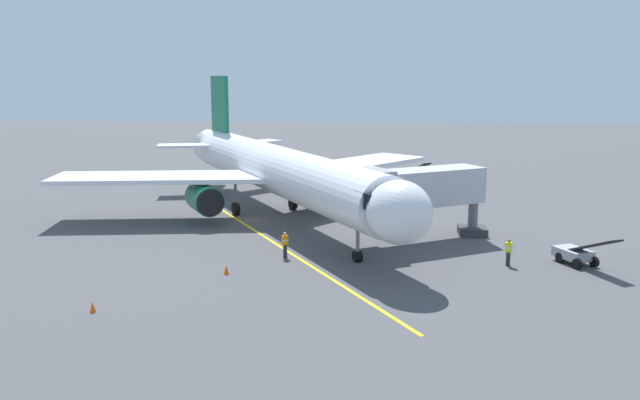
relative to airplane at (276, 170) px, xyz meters
name	(u,v)px	position (x,y,z in m)	size (l,w,h in m)	color
ground_plane	(256,219)	(1.63, 0.46, -4.00)	(220.00, 220.00, 0.00)	#4C4C4F
apron_lead_in_line	(265,237)	(-0.14, 6.24, -4.00)	(0.24, 40.00, 0.01)	yellow
airplane	(276,170)	(0.00, 0.00, 0.00)	(30.76, 36.42, 11.50)	white
jet_bridge	(409,190)	(-10.35, 6.99, -0.24)	(10.77, 7.78, 5.40)	#B7B7BC
ground_crew_marshaller	(508,252)	(-16.27, 11.95, -3.12)	(0.47, 0.42, 1.71)	#23232D
ground_crew_wing_walker	(285,245)	(-2.33, 11.43, -3.12)	(0.45, 0.47, 1.71)	#23232D
belt_loader_near_nose	(576,253)	(-20.54, 11.24, -3.29)	(3.02, 4.65, 2.32)	#9E9EA3
belt_loader_portside	(411,174)	(-11.97, -20.81, -3.29)	(3.37, 4.55, 2.32)	white
safety_cone_nose_left	(93,307)	(5.80, 21.87, -3.73)	(0.32, 0.32, 0.55)	#F2590F
safety_cone_nose_right	(226,270)	(0.64, 15.15, -3.73)	(0.32, 0.32, 0.55)	#F2590F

